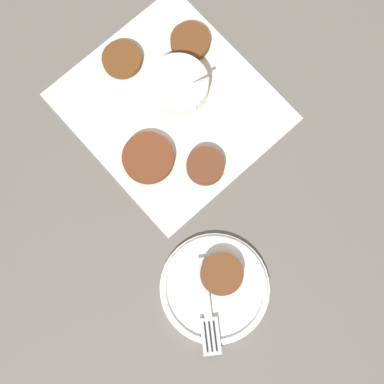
{
  "coord_description": "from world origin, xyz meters",
  "views": [
    {
      "loc": [
        0.27,
        -0.16,
        0.88
      ],
      "look_at": [
        0.12,
        -0.07,
        0.02
      ],
      "focal_mm": 50.0,
      "sensor_mm": 36.0,
      "label": 1
    }
  ],
  "objects_px": {
    "sauce_bowl": "(178,88)",
    "fork": "(208,317)",
    "serving_plate": "(215,288)",
    "fritter_on_plate": "(222,274)"
  },
  "relations": [
    {
      "from": "sauce_bowl",
      "to": "fork",
      "type": "distance_m",
      "value": 0.38
    },
    {
      "from": "serving_plate",
      "to": "sauce_bowl",
      "type": "bearing_deg",
      "value": 158.69
    },
    {
      "from": "serving_plate",
      "to": "fork",
      "type": "bearing_deg",
      "value": -45.18
    },
    {
      "from": "fork",
      "to": "serving_plate",
      "type": "bearing_deg",
      "value": 134.82
    },
    {
      "from": "serving_plate",
      "to": "fritter_on_plate",
      "type": "height_order",
      "value": "fritter_on_plate"
    },
    {
      "from": "fritter_on_plate",
      "to": "serving_plate",
      "type": "bearing_deg",
      "value": -57.13
    },
    {
      "from": "serving_plate",
      "to": "fork",
      "type": "xyz_separation_m",
      "value": [
        0.03,
        -0.03,
        0.01
      ]
    },
    {
      "from": "fritter_on_plate",
      "to": "fork",
      "type": "xyz_separation_m",
      "value": [
        0.05,
        -0.05,
        -0.01
      ]
    },
    {
      "from": "serving_plate",
      "to": "fritter_on_plate",
      "type": "bearing_deg",
      "value": 122.87
    },
    {
      "from": "serving_plate",
      "to": "fork",
      "type": "distance_m",
      "value": 0.05
    }
  ]
}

